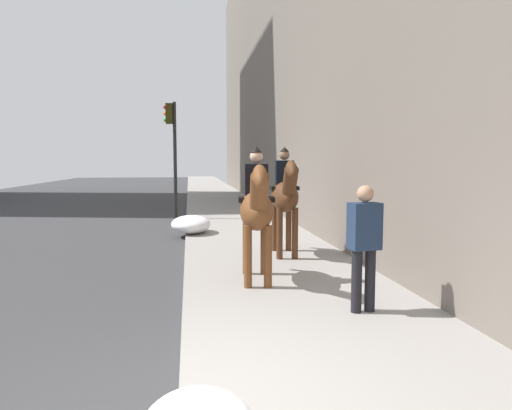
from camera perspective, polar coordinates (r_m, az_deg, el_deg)
sidewalk_slab at (r=4.51m, az=15.21°, el=-22.12°), size 120.00×3.51×0.12m
mounted_horse_near at (r=7.64m, az=0.09°, el=-0.37°), size 2.15×0.70×2.26m
mounted_horse_far at (r=9.83m, az=3.61°, el=1.24°), size 2.15×0.66×2.32m
pedestrian_greeting at (r=6.29m, az=13.23°, el=-4.21°), size 0.31×0.43×1.70m
traffic_light_near_curb at (r=16.56m, az=-10.29°, el=7.59°), size 0.20×0.44×4.20m
snow_pile_far at (r=13.15m, az=-8.05°, el=-2.36°), size 1.44×1.11×0.50m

